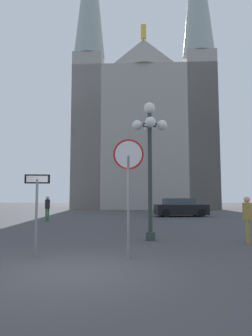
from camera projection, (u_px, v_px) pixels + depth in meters
The scene contains 8 objects.
ground_plane at pixel (71, 272), 6.45m from camera, with size 120.00×120.00×0.00m, color #424244.
cathedral at pixel (144, 118), 38.66m from camera, with size 17.79×10.63×39.30m.
stop_sign at pixel (128, 173), 8.02m from camera, with size 0.84×0.09×3.23m.
one_way_arrow_sign at pixel (37, 203), 8.19m from camera, with size 0.69×0.13×2.28m.
street_lamp at pixel (150, 143), 11.33m from camera, with size 1.36×1.36×5.31m.
parked_car_near_black at pixel (180, 208), 23.48m from camera, with size 4.30×2.23×1.45m.
pedestrian_walking at pixel (47, 206), 19.28m from camera, with size 0.32×0.32×1.63m.
pedestrian_standing at pixel (247, 215), 10.42m from camera, with size 0.32×0.32×1.65m.
Camera 1 is at (1.36, -6.60, 1.69)m, focal length 31.34 mm.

